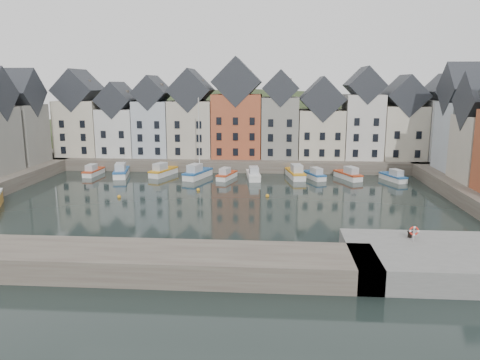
# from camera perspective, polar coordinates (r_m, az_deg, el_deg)

# --- Properties ---
(ground) EXTENTS (260.00, 260.00, 0.00)m
(ground) POSITION_cam_1_polar(r_m,az_deg,el_deg) (59.38, -2.54, -3.12)
(ground) COLOR black
(ground) RESTS_ON ground
(far_quay) EXTENTS (90.00, 16.00, 2.00)m
(far_quay) POSITION_cam_1_polar(r_m,az_deg,el_deg) (88.42, -0.26, 2.45)
(far_quay) COLOR #4D433B
(far_quay) RESTS_ON ground
(near_quay) EXTENTS (18.00, 10.00, 2.00)m
(near_quay) POSITION_cam_1_polar(r_m,az_deg,el_deg) (42.41, 25.20, -8.96)
(near_quay) COLOR #60605E
(near_quay) RESTS_ON ground
(near_wall) EXTENTS (50.00, 6.00, 2.00)m
(near_wall) POSITION_cam_1_polar(r_m,az_deg,el_deg) (41.34, -20.39, -9.09)
(near_wall) COLOR #4D433B
(near_wall) RESTS_ON ground
(hillside) EXTENTS (153.60, 70.40, 64.00)m
(hillside) POSITION_cam_1_polar(r_m,az_deg,el_deg) (117.95, 0.75, -4.64)
(hillside) COLOR black
(hillside) RESTS_ON ground
(far_terrace) EXTENTS (72.37, 8.16, 17.78)m
(far_terrace) POSITION_cam_1_polar(r_m,az_deg,el_deg) (85.32, 1.79, 7.44)
(far_terrace) COLOR beige
(far_terrace) RESTS_ON far_quay
(left_terrace) EXTENTS (7.65, 17.00, 15.69)m
(left_terrace) POSITION_cam_1_polar(r_m,az_deg,el_deg) (82.75, -27.13, 6.05)
(left_terrace) COLOR gray
(left_terrace) RESTS_ON left_quay
(mooring_buoys) EXTENTS (20.50, 5.50, 0.50)m
(mooring_buoys) POSITION_cam_1_polar(r_m,az_deg,el_deg) (65.03, -5.49, -1.72)
(mooring_buoys) COLOR orange
(mooring_buoys) RESTS_ON ground
(boat_a) EXTENTS (2.02, 5.66, 2.14)m
(boat_a) POSITION_cam_1_polar(r_m,az_deg,el_deg) (82.56, -17.46, 1.00)
(boat_a) COLOR silver
(boat_a) RESTS_ON ground
(boat_b) EXTENTS (3.44, 7.03, 2.59)m
(boat_b) POSITION_cam_1_polar(r_m,az_deg,el_deg) (80.14, -14.28, 0.97)
(boat_b) COLOR silver
(boat_b) RESTS_ON ground
(boat_c) EXTENTS (3.96, 6.72, 2.47)m
(boat_c) POSITION_cam_1_polar(r_m,az_deg,el_deg) (79.47, -9.40, 1.06)
(boat_c) COLOR silver
(boat_c) RESTS_ON ground
(boat_d) EXTENTS (4.24, 7.23, 13.21)m
(boat_d) POSITION_cam_1_polar(r_m,az_deg,el_deg) (76.59, -5.25, 0.86)
(boat_d) COLOR silver
(boat_d) RESTS_ON ground
(boat_e) EXTENTS (3.16, 5.76, 2.11)m
(boat_e) POSITION_cam_1_polar(r_m,az_deg,el_deg) (75.71, -1.66, 0.61)
(boat_e) COLOR silver
(boat_e) RESTS_ON ground
(boat_f) EXTENTS (2.72, 6.32, 2.35)m
(boat_f) POSITION_cam_1_polar(r_m,az_deg,el_deg) (75.52, 1.65, 0.63)
(boat_f) COLOR silver
(boat_f) RESTS_ON ground
(boat_g) EXTENTS (3.28, 7.06, 2.61)m
(boat_g) POSITION_cam_1_polar(r_m,az_deg,el_deg) (76.94, 6.79, 0.82)
(boat_g) COLOR silver
(boat_g) RESTS_ON ground
(boat_h) EXTENTS (3.75, 5.74, 2.12)m
(boat_h) POSITION_cam_1_polar(r_m,az_deg,el_deg) (76.71, 9.05, 0.61)
(boat_h) COLOR silver
(boat_h) RESTS_ON ground
(boat_i) EXTENTS (4.14, 6.29, 2.32)m
(boat_i) POSITION_cam_1_polar(r_m,az_deg,el_deg) (77.54, 13.09, 0.61)
(boat_i) COLOR silver
(boat_i) RESTS_ON ground
(boat_j) EXTENTS (3.58, 5.80, 2.13)m
(boat_j) POSITION_cam_1_polar(r_m,az_deg,el_deg) (78.07, 18.23, 0.36)
(boat_j) COLOR silver
(boat_j) RESTS_ON ground
(mooring_bollard) EXTENTS (0.48, 0.48, 0.56)m
(mooring_bollard) POSITION_cam_1_polar(r_m,az_deg,el_deg) (43.52, 20.01, -6.20)
(mooring_bollard) COLOR black
(mooring_bollard) RESTS_ON near_quay
(life_ring_post) EXTENTS (0.80, 0.17, 1.30)m
(life_ring_post) POSITION_cam_1_polar(r_m,az_deg,el_deg) (42.50, 20.44, -5.87)
(life_ring_post) COLOR gray
(life_ring_post) RESTS_ON near_quay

